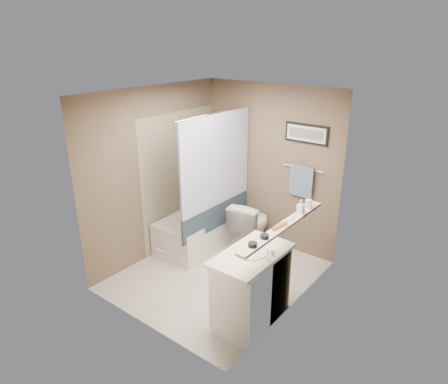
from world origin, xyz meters
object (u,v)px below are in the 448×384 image
Objects in this scene: candle_bowl_near at (253,245)px; glass_jar at (308,204)px; bathtub at (202,228)px; toilet at (251,225)px; hair_brush_front at (280,226)px; vanity at (252,288)px; candle_bowl_far at (265,236)px; soap_bottle at (301,207)px.

glass_jar reaches higher than candle_bowl_near.
candle_bowl_near reaches higher than bathtub.
candle_bowl_near reaches higher than toilet.
toilet is (0.70, 0.29, 0.15)m from bathtub.
hair_brush_front is at bearing -26.76° from bathtub.
vanity is at bearing 122.54° from candle_bowl_near.
candle_bowl_far is (1.79, -1.10, 0.89)m from bathtub.
bathtub is 2.05m from soap_bottle.
vanity is at bearing -130.63° from hair_brush_front.
vanity reaches higher than toilet.
hair_brush_front is (0.19, 0.22, 0.74)m from vanity.
soap_bottle reaches higher than toilet.
candle_bowl_far is (0.00, 0.21, 0.00)m from candle_bowl_near.
bathtub is at bearing 175.11° from glass_jar.
hair_brush_front reaches higher than toilet.
bathtub is at bearing 148.25° from candle_bowl_far.
glass_jar is (0.00, 0.66, 0.03)m from hair_brush_front.
candle_bowl_far is at bearing -25.87° from vanity.
vanity is 10.00× the size of candle_bowl_near.
toilet is 0.88× the size of vanity.
vanity is 9.00× the size of glass_jar.
hair_brush_front is 2.20× the size of glass_jar.
candle_bowl_near is 0.90× the size of glass_jar.
candle_bowl_far is at bearing -90.00° from hair_brush_front.
vanity is 0.76m from candle_bowl_far.
vanity is 0.79m from hair_brush_front.
hair_brush_front is at bearing 46.52° from vanity.
hair_brush_front is at bearing 90.00° from candle_bowl_far.
toilet is 7.90× the size of glass_jar.
candle_bowl_near is at bearing -90.00° from soap_bottle.
soap_bottle reaches higher than candle_bowl_near.
soap_bottle is (1.79, -0.35, 0.95)m from bathtub.
soap_bottle is at bearing 90.00° from hair_brush_front.
bathtub is at bearing 168.98° from soap_bottle.
candle_bowl_near is at bearing -90.00° from hair_brush_front.
soap_bottle is (0.00, 0.97, 0.06)m from candle_bowl_near.
toilet is at bearing 121.67° from vanity.
toilet is at bearing 149.75° from soap_bottle.
candle_bowl_near is 0.51m from hair_brush_front.
candle_bowl_far is at bearing -90.00° from glass_jar.
soap_bottle is (0.19, 0.68, 0.80)m from vanity.
vanity is 1.06m from soap_bottle.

